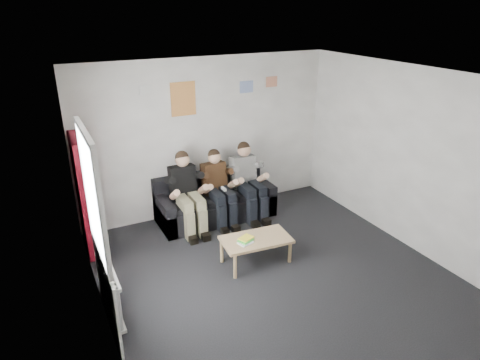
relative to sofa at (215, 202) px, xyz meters
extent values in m
plane|color=black|center=(0.05, -2.12, -0.28)|extent=(5.00, 5.00, 0.00)
plane|color=silver|center=(0.05, -2.12, 2.42)|extent=(5.00, 5.00, 0.00)
plane|color=beige|center=(0.05, 0.38, 1.07)|extent=(4.50, 0.00, 4.50)
plane|color=beige|center=(0.05, -4.62, 1.07)|extent=(4.50, 0.00, 4.50)
plane|color=beige|center=(-2.20, -2.12, 1.07)|extent=(0.00, 5.00, 5.00)
plane|color=beige|center=(2.30, -2.12, 1.07)|extent=(0.00, 5.00, 5.00)
cube|color=black|center=(0.00, -0.04, -0.09)|extent=(1.99, 0.82, 0.38)
cube|color=black|center=(0.00, 0.28, 0.30)|extent=(1.99, 0.18, 0.39)
cube|color=black|center=(-0.91, -0.04, -0.01)|extent=(0.16, 0.82, 0.54)
cube|color=black|center=(0.91, -0.04, -0.01)|extent=(0.16, 0.82, 0.54)
cube|color=black|center=(0.00, -0.11, 0.15)|extent=(1.67, 0.56, 0.09)
cube|color=maroon|center=(-2.05, -0.11, 0.61)|extent=(0.27, 0.80, 1.78)
cube|color=tan|center=(-0.04, -1.57, 0.09)|extent=(0.98, 0.54, 0.04)
cylinder|color=tan|center=(-0.48, -1.79, -0.10)|extent=(0.05, 0.05, 0.35)
cylinder|color=tan|center=(0.40, -1.79, -0.10)|extent=(0.05, 0.05, 0.35)
cylinder|color=tan|center=(-0.48, -1.35, -0.10)|extent=(0.05, 0.05, 0.35)
cylinder|color=tan|center=(0.40, -1.35, -0.10)|extent=(0.05, 0.05, 0.35)
cube|color=white|center=(-0.23, -1.61, 0.12)|extent=(0.20, 0.15, 0.02)
cube|color=green|center=(-0.21, -1.58, 0.14)|extent=(0.20, 0.15, 0.02)
cube|color=yellow|center=(-0.19, -1.55, 0.15)|extent=(0.20, 0.15, 0.02)
cube|color=black|center=(-0.56, 0.02, 0.48)|extent=(0.42, 0.31, 0.59)
sphere|color=tan|center=(-0.56, -0.03, 0.89)|extent=(0.23, 0.23, 0.23)
sphere|color=black|center=(-0.56, -0.01, 0.92)|extent=(0.22, 0.22, 0.22)
cube|color=gray|center=(-0.56, -0.30, 0.27)|extent=(0.38, 0.48, 0.16)
cube|color=gray|center=(-0.56, -0.53, -0.04)|extent=(0.36, 0.15, 0.47)
cube|color=black|center=(-0.56, -0.59, -0.22)|extent=(0.36, 0.27, 0.10)
cube|color=#482B18|center=(0.00, 0.01, 0.46)|extent=(0.39, 0.29, 0.56)
sphere|color=tan|center=(0.00, -0.03, 0.84)|extent=(0.22, 0.22, 0.22)
sphere|color=black|center=(0.00, -0.02, 0.88)|extent=(0.21, 0.21, 0.21)
cube|color=black|center=(0.00, -0.29, 0.26)|extent=(0.35, 0.45, 0.15)
cube|color=black|center=(0.00, -0.50, -0.04)|extent=(0.33, 0.14, 0.47)
cube|color=black|center=(0.00, -0.56, -0.23)|extent=(0.33, 0.26, 0.10)
cube|color=silver|center=(0.00, -0.38, 0.41)|extent=(0.04, 0.14, 0.04)
cube|color=white|center=(0.56, 0.02, 0.47)|extent=(0.42, 0.30, 0.59)
sphere|color=tan|center=(0.56, -0.03, 0.88)|extent=(0.23, 0.23, 0.23)
sphere|color=black|center=(0.56, -0.01, 0.92)|extent=(0.22, 0.22, 0.22)
cube|color=black|center=(0.56, -0.30, 0.27)|extent=(0.37, 0.48, 0.16)
cube|color=black|center=(0.56, -0.53, -0.04)|extent=(0.35, 0.15, 0.47)
cube|color=black|center=(0.56, -0.59, -0.23)|extent=(0.35, 0.27, 0.10)
cylinder|color=silver|center=(-2.10, -2.20, 0.07)|extent=(0.06, 0.06, 0.60)
cylinder|color=silver|center=(-2.10, -2.12, 0.07)|extent=(0.06, 0.06, 0.60)
cylinder|color=silver|center=(-2.10, -2.04, 0.07)|extent=(0.06, 0.06, 0.60)
cylinder|color=silver|center=(-2.10, -1.96, 0.07)|extent=(0.06, 0.06, 0.60)
cylinder|color=silver|center=(-2.10, -1.88, 0.07)|extent=(0.06, 0.06, 0.60)
cylinder|color=silver|center=(-2.10, -1.80, 0.07)|extent=(0.06, 0.06, 0.60)
cylinder|color=silver|center=(-2.10, -1.72, 0.07)|extent=(0.06, 0.06, 0.60)
cylinder|color=silver|center=(-2.10, -1.64, 0.07)|extent=(0.06, 0.06, 0.60)
cube|color=silver|center=(-2.10, -1.92, -0.21)|extent=(0.10, 0.64, 0.04)
cube|color=silver|center=(-2.10, -1.92, 0.35)|extent=(0.10, 0.64, 0.04)
cube|color=white|center=(-2.18, -1.92, 1.37)|extent=(0.02, 1.00, 1.30)
cube|color=white|center=(-2.17, -1.92, 2.05)|extent=(0.05, 1.12, 0.06)
cube|color=white|center=(-2.17, -1.92, 0.69)|extent=(0.05, 1.12, 0.06)
cube|color=white|center=(-2.17, -1.92, 0.17)|extent=(0.03, 1.30, 0.90)
cube|color=gold|center=(-0.35, 0.37, 1.77)|extent=(0.42, 0.01, 0.55)
cube|color=#4076D9|center=(0.80, 0.37, 1.87)|extent=(0.25, 0.01, 0.20)
cube|color=#B73983|center=(1.30, 0.37, 1.92)|extent=(0.22, 0.01, 0.18)
cube|color=silver|center=(-0.95, 0.37, 1.97)|extent=(0.20, 0.01, 0.14)
camera|label=1|loc=(-2.61, -6.19, 3.22)|focal=32.00mm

